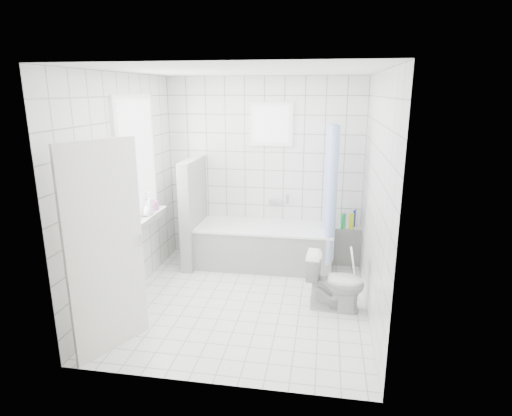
# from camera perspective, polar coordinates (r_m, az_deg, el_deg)

# --- Properties ---
(ground) EXTENTS (3.00, 3.00, 0.00)m
(ground) POSITION_cam_1_polar(r_m,az_deg,el_deg) (5.17, -1.45, -12.29)
(ground) COLOR white
(ground) RESTS_ON ground
(ceiling) EXTENTS (3.00, 3.00, 0.00)m
(ceiling) POSITION_cam_1_polar(r_m,az_deg,el_deg) (4.59, -1.67, 17.86)
(ceiling) COLOR white
(ceiling) RESTS_ON ground
(wall_back) EXTENTS (2.80, 0.02, 2.60)m
(wall_back) POSITION_cam_1_polar(r_m,az_deg,el_deg) (6.16, 1.09, 5.07)
(wall_back) COLOR white
(wall_back) RESTS_ON ground
(wall_front) EXTENTS (2.80, 0.02, 2.60)m
(wall_front) POSITION_cam_1_polar(r_m,az_deg,el_deg) (3.31, -6.46, -4.14)
(wall_front) COLOR white
(wall_front) RESTS_ON ground
(wall_left) EXTENTS (0.02, 3.00, 2.60)m
(wall_left) POSITION_cam_1_polar(r_m,az_deg,el_deg) (5.16, -17.03, 2.37)
(wall_left) COLOR white
(wall_left) RESTS_ON ground
(wall_right) EXTENTS (0.02, 3.00, 2.60)m
(wall_right) POSITION_cam_1_polar(r_m,az_deg,el_deg) (4.66, 15.61, 1.14)
(wall_right) COLOR white
(wall_right) RESTS_ON ground
(window_left) EXTENTS (0.01, 0.90, 1.40)m
(window_left) POSITION_cam_1_polar(r_m,az_deg,el_deg) (5.35, -15.44, 6.21)
(window_left) COLOR white
(window_left) RESTS_ON wall_left
(window_back) EXTENTS (0.50, 0.01, 0.50)m
(window_back) POSITION_cam_1_polar(r_m,az_deg,el_deg) (6.02, 2.02, 11.06)
(window_back) COLOR white
(window_back) RESTS_ON wall_back
(window_sill) EXTENTS (0.18, 1.02, 0.08)m
(window_sill) POSITION_cam_1_polar(r_m,az_deg,el_deg) (5.49, -14.47, -1.43)
(window_sill) COLOR white
(window_sill) RESTS_ON wall_left
(door) EXTENTS (0.39, 0.73, 2.00)m
(door) POSITION_cam_1_polar(r_m,az_deg,el_deg) (4.14, -19.38, -5.31)
(door) COLOR silver
(door) RESTS_ON ground
(bathtub) EXTENTS (1.88, 0.77, 0.58)m
(bathtub) POSITION_cam_1_polar(r_m,az_deg,el_deg) (6.06, 1.17, -5.02)
(bathtub) COLOR white
(bathtub) RESTS_ON ground
(partition_wall) EXTENTS (0.15, 0.85, 1.50)m
(partition_wall) POSITION_cam_1_polar(r_m,az_deg,el_deg) (6.09, -8.30, -0.53)
(partition_wall) COLOR white
(partition_wall) RESTS_ON ground
(tiled_ledge) EXTENTS (0.40, 0.24, 0.55)m
(tiled_ledge) POSITION_cam_1_polar(r_m,az_deg,el_deg) (6.26, 11.91, -4.83)
(tiled_ledge) COLOR white
(tiled_ledge) RESTS_ON ground
(toilet) EXTENTS (0.67, 0.41, 0.66)m
(toilet) POSITION_cam_1_polar(r_m,az_deg,el_deg) (4.95, 10.48, -9.66)
(toilet) COLOR silver
(toilet) RESTS_ON ground
(curtain_rod) EXTENTS (0.02, 0.80, 0.02)m
(curtain_rod) POSITION_cam_1_polar(r_m,az_deg,el_deg) (5.61, 10.34, 11.03)
(curtain_rod) COLOR silver
(curtain_rod) RESTS_ON wall_back
(shower_curtain) EXTENTS (0.14, 0.48, 1.78)m
(shower_curtain) POSITION_cam_1_polar(r_m,az_deg,el_deg) (5.62, 9.92, 1.76)
(shower_curtain) COLOR #4F77E7
(shower_curtain) RESTS_ON curtain_rod
(tub_faucet) EXTENTS (0.18, 0.06, 0.06)m
(tub_faucet) POSITION_cam_1_polar(r_m,az_deg,el_deg) (6.20, 2.55, 0.86)
(tub_faucet) COLOR silver
(tub_faucet) RESTS_ON wall_back
(sill_bottles) EXTENTS (0.16, 0.73, 0.28)m
(sill_bottles) POSITION_cam_1_polar(r_m,az_deg,el_deg) (5.41, -14.66, 0.04)
(sill_bottles) COLOR silver
(sill_bottles) RESTS_ON window_sill
(ledge_bottles) EXTENTS (0.20, 0.18, 0.24)m
(ledge_bottles) POSITION_cam_1_polar(r_m,az_deg,el_deg) (6.09, 12.36, -1.57)
(ledge_bottles) COLOR #E4F119
(ledge_bottles) RESTS_ON tiled_ledge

